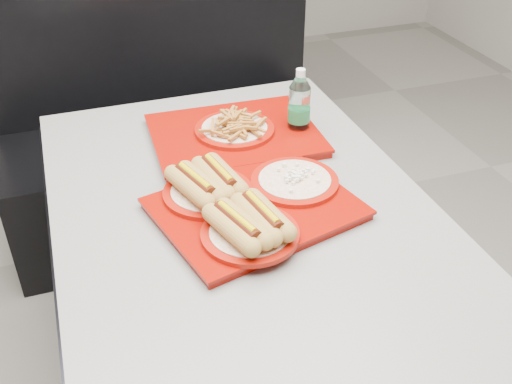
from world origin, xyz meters
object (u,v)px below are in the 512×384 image
object	(u,v)px
tray_far	(235,131)
water_bottle	(299,107)
diner_table	(250,269)
booth_bench	(166,134)
tray_near	(248,203)

from	to	relation	value
tray_far	water_bottle	xyz separation A→B (m)	(0.18, -0.03, 0.06)
diner_table	tray_far	xyz separation A→B (m)	(0.08, 0.37, 0.19)
diner_table	water_bottle	xyz separation A→B (m)	(0.26, 0.34, 0.25)
booth_bench	water_bottle	size ratio (longest dim) A/B	6.64
diner_table	booth_bench	bearing A→B (deg)	90.00
booth_bench	water_bottle	world-z (taller)	booth_bench
booth_bench	water_bottle	bearing A→B (deg)	-71.01
diner_table	booth_bench	world-z (taller)	booth_bench
tray_far	diner_table	bearing A→B (deg)	-101.88
diner_table	tray_near	xyz separation A→B (m)	(-0.00, 0.01, 0.20)
booth_bench	water_bottle	xyz separation A→B (m)	(0.26, -0.76, 0.44)
booth_bench	tray_near	world-z (taller)	booth_bench
booth_bench	tray_far	distance (m)	0.82
tray_near	water_bottle	world-z (taller)	water_bottle
tray_near	booth_bench	bearing A→B (deg)	89.90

